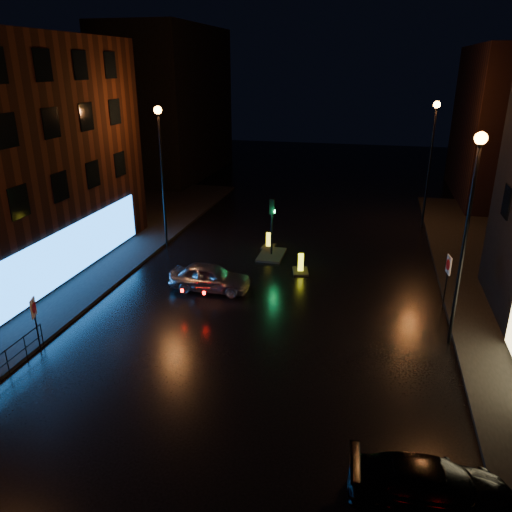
% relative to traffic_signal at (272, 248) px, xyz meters
% --- Properties ---
extents(ground, '(120.00, 120.00, 0.00)m').
position_rel_traffic_signal_xyz_m(ground, '(1.20, -14.00, -0.50)').
color(ground, black).
rests_on(ground, ground).
extents(pavement_left, '(12.00, 44.00, 0.15)m').
position_rel_traffic_signal_xyz_m(pavement_left, '(-12.80, -6.00, -0.43)').
color(pavement_left, black).
rests_on(pavement_left, ground).
extents(building_far_left, '(8.00, 16.00, 14.00)m').
position_rel_traffic_signal_xyz_m(building_far_left, '(-14.80, 21.00, 6.50)').
color(building_far_left, black).
rests_on(building_far_left, ground).
extents(street_lamp_lfar, '(0.44, 0.44, 8.37)m').
position_rel_traffic_signal_xyz_m(street_lamp_lfar, '(-6.60, -0.00, 5.06)').
color(street_lamp_lfar, black).
rests_on(street_lamp_lfar, ground).
extents(street_lamp_rnear, '(0.44, 0.44, 8.37)m').
position_rel_traffic_signal_xyz_m(street_lamp_rnear, '(9.00, -8.00, 5.06)').
color(street_lamp_rnear, black).
rests_on(street_lamp_rnear, ground).
extents(street_lamp_rfar, '(0.44, 0.44, 8.37)m').
position_rel_traffic_signal_xyz_m(street_lamp_rfar, '(9.00, 8.00, 5.06)').
color(street_lamp_rfar, black).
rests_on(street_lamp_rfar, ground).
extents(traffic_signal, '(1.40, 2.40, 3.45)m').
position_rel_traffic_signal_xyz_m(traffic_signal, '(0.00, 0.00, 0.00)').
color(traffic_signal, black).
rests_on(traffic_signal, ground).
extents(silver_hatchback, '(4.01, 1.65, 1.36)m').
position_rel_traffic_signal_xyz_m(silver_hatchback, '(-2.00, -5.35, 0.18)').
color(silver_hatchback, '#A8AAB0').
rests_on(silver_hatchback, ground).
extents(dark_sedan, '(4.30, 2.01, 1.21)m').
position_rel_traffic_signal_xyz_m(dark_sedan, '(7.61, -16.47, 0.10)').
color(dark_sedan, black).
rests_on(dark_sedan, ground).
extents(bollard_near, '(1.06, 1.36, 1.06)m').
position_rel_traffic_signal_xyz_m(bollard_near, '(2.04, -2.06, -0.27)').
color(bollard_near, black).
rests_on(bollard_near, ground).
extents(bollard_far, '(0.80, 1.13, 0.94)m').
position_rel_traffic_signal_xyz_m(bollard_far, '(-0.48, 1.39, -0.30)').
color(bollard_far, black).
rests_on(bollard_far, ground).
extents(road_sign_left, '(0.24, 0.52, 2.24)m').
position_rel_traffic_signal_xyz_m(road_sign_left, '(-6.70, -12.33, 1.18)').
color(road_sign_left, black).
rests_on(road_sign_left, ground).
extents(road_sign_right, '(0.16, 0.62, 2.56)m').
position_rel_traffic_signal_xyz_m(road_sign_right, '(9.10, -4.71, 1.42)').
color(road_sign_right, black).
rests_on(road_sign_right, ground).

